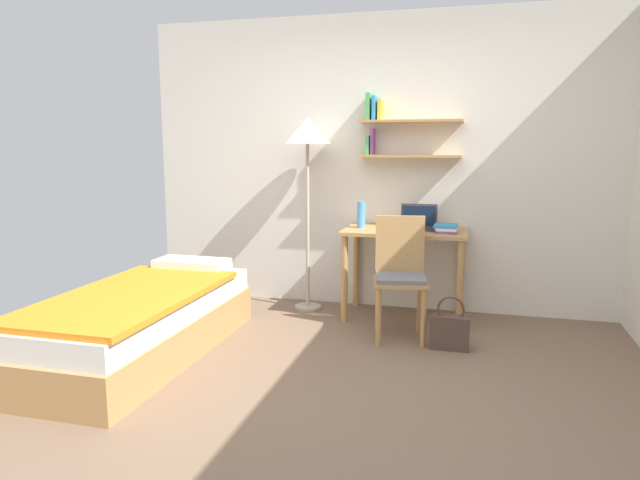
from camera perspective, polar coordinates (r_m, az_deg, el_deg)
name	(u,v)px	position (r m, az deg, el deg)	size (l,w,h in m)	color
ground_plane	(330,397)	(3.50, 1.02, -15.37)	(5.28, 5.28, 0.00)	brown
wall_back	(386,163)	(5.16, 6.59, 7.60)	(4.40, 0.27, 2.60)	silver
bed	(142,322)	(4.25, -17.39, -7.83)	(0.86, 1.99, 0.54)	#B2844C
desk	(405,246)	(4.89, 8.48, -0.63)	(1.03, 0.59, 0.76)	#B2844C
desk_chair	(400,272)	(4.40, 8.01, -3.19)	(0.46, 0.45, 0.93)	#B2844C
standing_lamp	(307,141)	(5.03, -1.28, 9.88)	(0.41, 0.41, 1.70)	#B2A893
laptop	(418,223)	(4.93, 9.78, 1.73)	(0.32, 0.21, 0.21)	#2D2D33
water_bottle	(361,215)	(4.92, 4.13, 2.53)	(0.07, 0.07, 0.23)	#4C99DB
book_stack	(446,228)	(4.77, 12.52, 1.15)	(0.19, 0.23, 0.07)	purple
handbag	(450,331)	(4.30, 12.84, -8.84)	(0.28, 0.11, 0.40)	#4C382D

